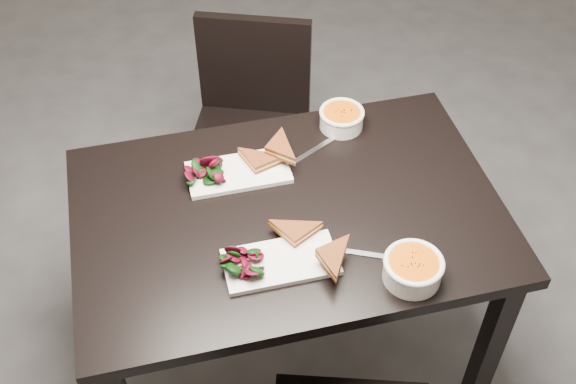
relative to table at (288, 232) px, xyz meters
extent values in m
plane|color=#47474C|center=(0.27, 0.40, -0.65)|extent=(5.00, 5.00, 0.00)
cube|color=black|center=(0.00, 0.00, 0.08)|extent=(1.20, 0.80, 0.04)
cube|color=black|center=(0.54, -0.34, -0.30)|extent=(0.06, 0.06, 0.71)
cube|color=black|center=(-0.54, 0.34, -0.30)|extent=(0.06, 0.06, 0.71)
cube|color=black|center=(0.54, 0.34, -0.30)|extent=(0.06, 0.06, 0.71)
cube|color=black|center=(0.01, 0.65, -0.22)|extent=(0.54, 0.54, 0.04)
cube|color=black|center=(-0.23, 0.55, -0.45)|extent=(0.05, 0.05, 0.41)
cube|color=black|center=(0.11, 0.42, -0.45)|extent=(0.05, 0.05, 0.41)
cube|color=black|center=(-0.10, 0.89, -0.45)|extent=(0.05, 0.05, 0.41)
cube|color=black|center=(0.24, 0.76, -0.45)|extent=(0.05, 0.05, 0.41)
cube|color=black|center=(0.07, 0.83, 0.00)|extent=(0.41, 0.19, 0.40)
cube|color=white|center=(-0.06, -0.18, 0.11)|extent=(0.30, 0.15, 0.01)
cylinder|color=white|center=(0.25, -0.31, 0.13)|extent=(0.15, 0.15, 0.06)
cylinder|color=orange|center=(0.25, -0.31, 0.15)|extent=(0.13, 0.13, 0.02)
torus|color=white|center=(0.25, -0.31, 0.16)|extent=(0.16, 0.16, 0.01)
cube|color=silver|center=(0.14, -0.20, 0.10)|extent=(0.17, 0.09, 0.00)
cube|color=white|center=(-0.11, 0.17, 0.11)|extent=(0.30, 0.15, 0.01)
cylinder|color=white|center=(0.25, 0.31, 0.13)|extent=(0.14, 0.14, 0.05)
cylinder|color=orange|center=(0.25, 0.31, 0.15)|extent=(0.12, 0.12, 0.02)
torus|color=white|center=(0.25, 0.31, 0.16)|extent=(0.14, 0.14, 0.01)
cube|color=silver|center=(0.13, 0.22, 0.10)|extent=(0.17, 0.10, 0.00)
camera|label=1|loc=(-0.33, -1.33, 1.58)|focal=44.76mm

